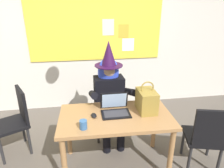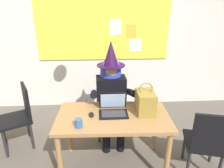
% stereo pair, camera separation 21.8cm
% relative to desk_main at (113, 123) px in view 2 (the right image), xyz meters
% --- Properties ---
extents(wall_back_bulletin, '(5.79, 1.94, 2.92)m').
position_rel_desk_main_xyz_m(wall_back_bulletin, '(-0.07, 1.76, 0.84)').
color(wall_back_bulletin, silver).
rests_on(wall_back_bulletin, ground).
extents(desk_main, '(1.32, 0.74, 0.73)m').
position_rel_desk_main_xyz_m(desk_main, '(0.00, 0.00, 0.00)').
color(desk_main, '#A37547').
rests_on(desk_main, ground).
extents(chair_at_desk, '(0.45, 0.45, 0.89)m').
position_rel_desk_main_xyz_m(chair_at_desk, '(0.02, 0.71, -0.13)').
color(chair_at_desk, black).
rests_on(chair_at_desk, ground).
extents(person_costumed, '(0.61, 0.67, 1.48)m').
position_rel_desk_main_xyz_m(person_costumed, '(0.01, 0.59, 0.16)').
color(person_costumed, black).
rests_on(person_costumed, ground).
extents(laptop, '(0.33, 0.27, 0.23)m').
position_rel_desk_main_xyz_m(laptop, '(0.01, 0.07, 0.15)').
color(laptop, black).
rests_on(laptop, desk_main).
extents(computer_mouse, '(0.07, 0.11, 0.03)m').
position_rel_desk_main_xyz_m(computer_mouse, '(-0.25, 0.01, 0.11)').
color(computer_mouse, black).
rests_on(computer_mouse, desk_main).
extents(handbag, '(0.20, 0.30, 0.38)m').
position_rel_desk_main_xyz_m(handbag, '(0.38, 0.06, 0.23)').
color(handbag, olive).
rests_on(handbag, desk_main).
extents(coffee_mug, '(0.08, 0.08, 0.09)m').
position_rel_desk_main_xyz_m(coffee_mug, '(-0.37, -0.21, 0.15)').
color(coffee_mug, '#336099').
rests_on(coffee_mug, desk_main).
extents(chair_spare_by_window, '(0.56, 0.56, 0.91)m').
position_rel_desk_main_xyz_m(chair_spare_by_window, '(-1.27, 0.49, -0.12)').
color(chair_spare_by_window, black).
rests_on(chair_spare_by_window, ground).
extents(chair_extra_corner, '(0.51, 0.51, 0.88)m').
position_rel_desk_main_xyz_m(chair_extra_corner, '(1.04, -0.22, -0.14)').
color(chair_extra_corner, black).
rests_on(chair_extra_corner, ground).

